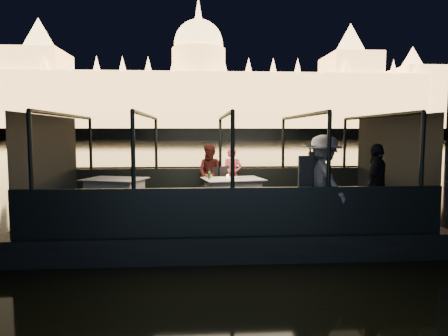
{
  "coord_description": "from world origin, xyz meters",
  "views": [
    {
      "loc": [
        -0.64,
        -9.26,
        2.41
      ],
      "look_at": [
        0.0,
        0.4,
        1.55
      ],
      "focal_mm": 32.0,
      "sensor_mm": 36.0,
      "label": 1
    }
  ],
  "objects": [
    {
      "name": "bread_basket",
      "position": [
        -0.36,
        0.86,
        1.31
      ],
      "size": [
        0.18,
        0.18,
        0.07
      ],
      "primitive_type": "cylinder",
      "rotation": [
        0.0,
        0.0,
        -0.01
      ],
      "color": "olive",
      "rests_on": "dining_table_central"
    },
    {
      "name": "chair_port_right",
      "position": [
        0.18,
        1.29,
        0.95
      ],
      "size": [
        0.53,
        0.53,
        0.99
      ],
      "primitive_type": "cube",
      "rotation": [
        0.0,
        0.0,
        0.15
      ],
      "color": "black",
      "rests_on": "boat_deck"
    },
    {
      "name": "wine_bottle",
      "position": [
        -0.36,
        0.55,
        1.42
      ],
      "size": [
        0.06,
        0.06,
        0.26
      ],
      "primitive_type": "cylinder",
      "rotation": [
        0.0,
        0.0,
        0.13
      ],
      "color": "#133616",
      "rests_on": "dining_table_central"
    },
    {
      "name": "boat_deck",
      "position": [
        0.0,
        0.0,
        0.48
      ],
      "size": [
        8.0,
        4.0,
        0.04
      ],
      "primitive_type": "cube",
      "color": "black",
      "rests_on": "boat_hull"
    },
    {
      "name": "passenger_dark",
      "position": [
        3.0,
        -1.41,
        1.35
      ],
      "size": [
        0.95,
        1.04,
        1.69
      ],
      "primitive_type": "imported",
      "rotation": [
        0.0,
        0.0,
        4.03
      ],
      "color": "black",
      "rests_on": "boat_deck"
    },
    {
      "name": "plate_far",
      "position": [
        -0.36,
        0.91,
        1.27
      ],
      "size": [
        0.27,
        0.27,
        0.02
      ],
      "primitive_type": "cylinder",
      "rotation": [
        0.0,
        0.0,
        -0.05
      ],
      "color": "silver",
      "rests_on": "dining_table_central"
    },
    {
      "name": "end_wall_aft",
      "position": [
        4.0,
        0.0,
        1.65
      ],
      "size": [
        0.02,
        4.0,
        2.3
      ],
      "primitive_type": null,
      "color": "black",
      "rests_on": "boat_deck"
    },
    {
      "name": "embankment",
      "position": [
        0.0,
        210.0,
        1.0
      ],
      "size": [
        400.0,
        140.0,
        6.0
      ],
      "primitive_type": "cube",
      "color": "#423D33",
      "rests_on": "ground"
    },
    {
      "name": "end_wall_fore",
      "position": [
        -4.0,
        0.0,
        1.65
      ],
      "size": [
        0.02,
        4.0,
        2.3
      ],
      "primitive_type": null,
      "color": "black",
      "rests_on": "boat_deck"
    },
    {
      "name": "coat_stand",
      "position": [
        1.57,
        -1.57,
        1.4
      ],
      "size": [
        0.52,
        0.44,
        1.7
      ],
      "primitive_type": null,
      "rotation": [
        0.0,
        0.0,
        -0.14
      ],
      "color": "black",
      "rests_on": "boat_deck"
    },
    {
      "name": "boat_hull",
      "position": [
        0.0,
        0.0,
        0.0
      ],
      "size": [
        8.6,
        4.4,
        1.0
      ],
      "primitive_type": "cube",
      "color": "black",
      "rests_on": "river_water"
    },
    {
      "name": "parliament_building",
      "position": [
        0.0,
        175.0,
        29.0
      ],
      "size": [
        220.0,
        32.0,
        60.0
      ],
      "primitive_type": null,
      "color": "#F2D18C",
      "rests_on": "embankment"
    },
    {
      "name": "plate_near",
      "position": [
        0.36,
        0.66,
        1.27
      ],
      "size": [
        0.27,
        0.27,
        0.02
      ],
      "primitive_type": "cylinder",
      "rotation": [
        0.0,
        0.0,
        -0.05
      ],
      "color": "silver",
      "rests_on": "dining_table_central"
    },
    {
      "name": "gunwale_starboard",
      "position": [
        0.0,
        -2.0,
        0.95
      ],
      "size": [
        8.0,
        0.08,
        0.9
      ],
      "primitive_type": "cube",
      "color": "black",
      "rests_on": "boat_deck"
    },
    {
      "name": "cabin_glass_port",
      "position": [
        0.0,
        2.0,
        2.1
      ],
      "size": [
        8.0,
        0.02,
        1.4
      ],
      "primitive_type": null,
      "color": "#99B2B2",
      "rests_on": "gunwale_port"
    },
    {
      "name": "cabin_roof_glass",
      "position": [
        0.0,
        0.0,
        2.8
      ],
      "size": [
        8.0,
        4.0,
        0.02
      ],
      "primitive_type": null,
      "color": "#99B2B2",
      "rests_on": "boat_deck"
    },
    {
      "name": "river_water",
      "position": [
        0.0,
        80.0,
        0.0
      ],
      "size": [
        500.0,
        500.0,
        0.0
      ],
      "primitive_type": "plane",
      "color": "black",
      "rests_on": "ground"
    },
    {
      "name": "dining_table_central",
      "position": [
        0.24,
        0.61,
        0.89
      ],
      "size": [
        1.62,
        1.31,
        0.77
      ],
      "primitive_type": "cube",
      "rotation": [
        0.0,
        0.0,
        0.19
      ],
      "color": "white",
      "rests_on": "boat_deck"
    },
    {
      "name": "dining_table_aft",
      "position": [
        -2.72,
        0.82,
        0.89
      ],
      "size": [
        1.69,
        1.43,
        0.77
      ],
      "primitive_type": "cube",
      "rotation": [
        0.0,
        0.0,
        -0.31
      ],
      "color": "silver",
      "rests_on": "boat_deck"
    },
    {
      "name": "canopy_ribs",
      "position": [
        0.0,
        0.0,
        1.65
      ],
      "size": [
        8.0,
        4.0,
        2.3
      ],
      "primitive_type": null,
      "color": "black",
      "rests_on": "boat_deck"
    },
    {
      "name": "gunwale_port",
      "position": [
        0.0,
        2.0,
        0.95
      ],
      "size": [
        8.0,
        0.08,
        0.9
      ],
      "primitive_type": "cube",
      "color": "black",
      "rests_on": "boat_deck"
    },
    {
      "name": "wine_glass_red",
      "position": [
        0.15,
        0.92,
        1.36
      ],
      "size": [
        0.09,
        0.09,
        0.2
      ],
      "primitive_type": null,
      "rotation": [
        0.0,
        0.0,
        0.42
      ],
      "color": "white",
      "rests_on": "dining_table_central"
    },
    {
      "name": "wine_glass_white",
      "position": [
        -0.36,
        0.54,
        1.36
      ],
      "size": [
        0.08,
        0.08,
        0.2
      ],
      "primitive_type": null,
      "rotation": [
        0.0,
        0.0,
        0.34
      ],
      "color": "white",
      "rests_on": "dining_table_central"
    },
    {
      "name": "passenger_stripe",
      "position": [
        1.86,
        -1.52,
        1.35
      ],
      "size": [
        1.04,
        1.37,
        1.87
      ],
      "primitive_type": "imported",
      "rotation": [
        0.0,
        0.0,
        1.9
      ],
      "color": "white",
      "rests_on": "boat_deck"
    },
    {
      "name": "amber_candle",
      "position": [
        0.12,
        0.74,
        1.31
      ],
      "size": [
        0.07,
        0.07,
        0.08
      ],
      "primitive_type": "cylinder",
      "rotation": [
        0.0,
        0.0,
        -0.19
      ],
      "color": "#F1B23C",
      "rests_on": "dining_table_central"
    },
    {
      "name": "person_woman_coral",
      "position": [
        0.3,
        1.52,
        1.25
      ],
      "size": [
        0.61,
        0.47,
        1.5
      ],
      "primitive_type": "imported",
      "rotation": [
        0.0,
        0.0,
        -0.22
      ],
      "color": "#DB4F59",
      "rests_on": "boat_deck"
    },
    {
      "name": "chair_port_left",
      "position": [
        -0.27,
        1.49,
        0.95
      ],
      "size": [
        0.59,
        0.59,
        0.96
      ],
      "primitive_type": "cube",
      "rotation": [
        0.0,
        0.0,
        -0.42
      ],
      "color": "black",
      "rests_on": "boat_deck"
    },
    {
      "name": "person_man_maroon",
      "position": [
        -0.28,
        1.65,
        1.25
      ],
      "size": [
        0.91,
        0.81,
        1.59
      ],
      "primitive_type": "imported",
      "rotation": [
        0.0,
        0.0,
        -0.34
      ],
      "color": "#3C1311",
      "rests_on": "boat_deck"
    },
    {
      "name": "cabin_glass_starboard",
      "position": [
        0.0,
        -2.0,
        2.1
      ],
      "size": [
        8.0,
        0.02,
        1.4
      ],
      "primitive_type": null,
      "color": "#99B2B2",
      "rests_on": "gunwale_starboard"
    }
  ]
}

